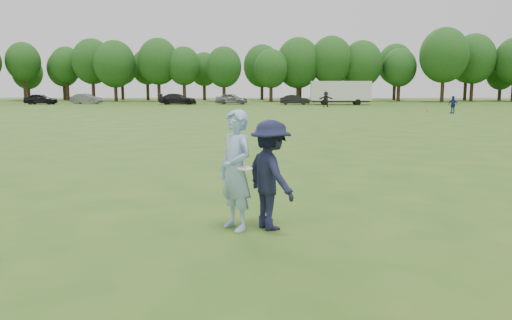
# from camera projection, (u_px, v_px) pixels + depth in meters

# --- Properties ---
(ground) EXTENTS (200.00, 200.00, 0.00)m
(ground) POSITION_uv_depth(u_px,v_px,m) (274.00, 222.00, 9.38)
(ground) COLOR #2C5718
(ground) RESTS_ON ground
(thrower) EXTENTS (0.89, 0.92, 2.13)m
(thrower) POSITION_uv_depth(u_px,v_px,m) (236.00, 170.00, 8.79)
(thrower) COLOR #98BDEB
(thrower) RESTS_ON ground
(defender) EXTENTS (1.29, 1.46, 1.96)m
(defender) POSITION_uv_depth(u_px,v_px,m) (270.00, 175.00, 8.83)
(defender) COLOR #191C38
(defender) RESTS_ON ground
(player_far_b) EXTENTS (0.90, 1.01, 1.64)m
(player_far_b) POSITION_uv_depth(u_px,v_px,m) (453.00, 105.00, 46.48)
(player_far_b) COLOR navy
(player_far_b) RESTS_ON ground
(player_far_d) EXTENTS (1.81, 0.70, 1.91)m
(player_far_d) POSITION_uv_depth(u_px,v_px,m) (326.00, 99.00, 60.18)
(player_far_d) COLOR #252525
(player_far_d) RESTS_ON ground
(car_a) EXTENTS (4.46, 2.02, 1.49)m
(car_a) POSITION_uv_depth(u_px,v_px,m) (41.00, 99.00, 69.24)
(car_a) COLOR black
(car_a) RESTS_ON ground
(car_b) EXTENTS (4.57, 2.07, 1.46)m
(car_b) POSITION_uv_depth(u_px,v_px,m) (86.00, 99.00, 71.43)
(car_b) COLOR slate
(car_b) RESTS_ON ground
(car_d) EXTENTS (5.16, 2.10, 1.50)m
(car_d) POSITION_uv_depth(u_px,v_px,m) (178.00, 99.00, 68.97)
(car_d) COLOR black
(car_d) RESTS_ON ground
(car_e) EXTENTS (4.66, 2.33, 1.53)m
(car_e) POSITION_uv_depth(u_px,v_px,m) (232.00, 99.00, 69.90)
(car_e) COLOR slate
(car_e) RESTS_ON ground
(car_f) EXTENTS (4.11, 1.46, 1.35)m
(car_f) POSITION_uv_depth(u_px,v_px,m) (295.00, 100.00, 68.19)
(car_f) COLOR black
(car_f) RESTS_ON ground
(field_cone) EXTENTS (0.28, 0.28, 0.30)m
(field_cone) POSITION_uv_depth(u_px,v_px,m) (427.00, 110.00, 49.47)
(field_cone) COLOR #FF430D
(field_cone) RESTS_ON ground
(disc_in_play) EXTENTS (0.30, 0.30, 0.06)m
(disc_in_play) POSITION_uv_depth(u_px,v_px,m) (245.00, 168.00, 8.53)
(disc_in_play) COLOR white
(disc_in_play) RESTS_ON ground
(cargo_trailer) EXTENTS (9.00, 2.75, 3.20)m
(cargo_trailer) POSITION_uv_depth(u_px,v_px,m) (340.00, 92.00, 67.62)
(cargo_trailer) COLOR white
(cargo_trailer) RESTS_ON ground
(treeline) EXTENTS (130.35, 18.39, 11.74)m
(treeline) POSITION_uv_depth(u_px,v_px,m) (298.00, 64.00, 84.28)
(treeline) COLOR #332114
(treeline) RESTS_ON ground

